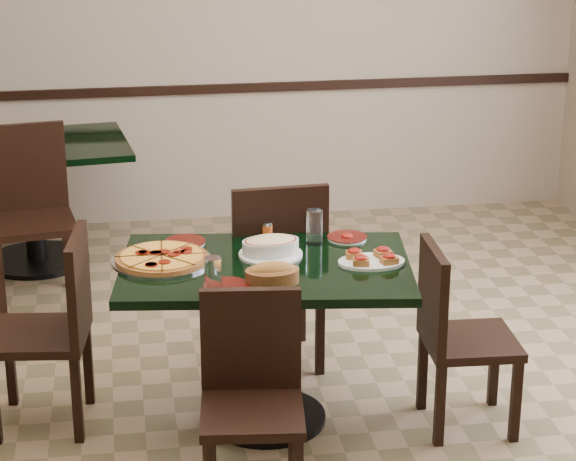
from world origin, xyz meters
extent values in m
plane|color=#856B4D|center=(0.00, 0.00, 0.00)|extent=(5.50, 5.50, 0.00)
plane|color=gray|center=(0.00, 2.75, 1.40)|extent=(5.00, 0.00, 5.00)
plane|color=gray|center=(0.00, -2.75, 1.40)|extent=(5.00, 0.00, 5.00)
cube|color=black|center=(0.00, 2.73, 0.90)|extent=(5.00, 0.03, 0.06)
cube|color=black|center=(-0.01, -0.12, 0.73)|extent=(1.33, 0.95, 0.04)
cylinder|color=black|center=(-0.01, -0.12, 0.35)|extent=(0.11, 0.11, 0.71)
cylinder|color=black|center=(-0.01, -0.12, 0.01)|extent=(0.53, 0.53, 0.03)
cube|color=black|center=(-1.13, 2.06, 0.73)|extent=(1.24, 0.97, 0.04)
cylinder|color=black|center=(-1.13, 2.06, 0.35)|extent=(0.13, 0.13, 0.71)
cylinder|color=black|center=(-1.13, 2.06, 0.01)|extent=(0.63, 0.63, 0.03)
cube|color=black|center=(0.10, 0.48, 0.46)|extent=(0.48, 0.48, 0.04)
cube|color=black|center=(0.11, 0.27, 0.72)|extent=(0.45, 0.07, 0.48)
cube|color=black|center=(0.28, 0.69, 0.22)|extent=(0.04, 0.04, 0.44)
cube|color=black|center=(0.31, 0.30, 0.22)|extent=(0.04, 0.04, 0.44)
cube|color=black|center=(-0.11, 0.66, 0.22)|extent=(0.04, 0.04, 0.44)
cube|color=black|center=(-0.08, 0.27, 0.22)|extent=(0.04, 0.04, 0.44)
cube|color=black|center=(-0.16, -0.78, 0.40)|extent=(0.43, 0.43, 0.04)
cube|color=black|center=(-0.14, -0.61, 0.63)|extent=(0.39, 0.08, 0.42)
cube|color=black|center=(-0.30, -0.60, 0.19)|extent=(0.04, 0.04, 0.38)
cube|color=black|center=(0.02, -0.64, 0.19)|extent=(0.04, 0.04, 0.38)
cube|color=black|center=(0.86, -0.30, 0.40)|extent=(0.41, 0.41, 0.04)
cube|color=black|center=(0.68, -0.29, 0.63)|extent=(0.06, 0.39, 0.42)
cube|color=black|center=(1.02, -0.47, 0.19)|extent=(0.04, 0.04, 0.38)
cube|color=black|center=(0.69, -0.45, 0.19)|extent=(0.04, 0.04, 0.38)
cube|color=black|center=(1.03, -0.14, 0.19)|extent=(0.04, 0.04, 0.38)
cube|color=black|center=(0.70, -0.12, 0.19)|extent=(0.04, 0.04, 0.38)
cube|color=black|center=(-0.99, 0.01, 0.42)|extent=(0.46, 0.46, 0.04)
cube|color=black|center=(-0.81, -0.01, 0.66)|extent=(0.09, 0.41, 0.44)
cube|color=black|center=(-1.15, 0.21, 0.20)|extent=(0.04, 0.04, 0.40)
cube|color=black|center=(-0.80, 0.17, 0.20)|extent=(0.04, 0.04, 0.40)
cube|color=black|center=(-0.84, -0.18, 0.20)|extent=(0.04, 0.04, 0.40)
cube|color=black|center=(-1.10, 1.40, 0.47)|extent=(0.52, 0.52, 0.04)
cube|color=black|center=(-1.13, 1.61, 0.74)|extent=(0.46, 0.11, 0.49)
cube|color=black|center=(-1.27, 1.17, 0.23)|extent=(0.05, 0.05, 0.45)
cube|color=black|center=(-0.87, 1.24, 0.23)|extent=(0.05, 0.05, 0.45)
cube|color=black|center=(-0.93, 1.63, 0.23)|extent=(0.05, 0.05, 0.45)
cylinder|color=#B1B0B7|center=(-0.45, -0.03, 0.76)|extent=(0.43, 0.43, 0.01)
cylinder|color=brown|center=(-0.45, -0.03, 0.77)|extent=(0.40, 0.40, 0.02)
cylinder|color=orange|center=(-0.45, -0.03, 0.78)|extent=(0.35, 0.35, 0.01)
cylinder|color=silver|center=(0.02, -0.03, 0.76)|extent=(0.28, 0.28, 0.01)
ellipsoid|color=beige|center=(0.02, -0.03, 0.82)|extent=(0.24, 0.17, 0.04)
ellipsoid|color=#9F5A2C|center=(-0.02, -0.34, 0.81)|extent=(0.20, 0.10, 0.08)
cylinder|color=silver|center=(-0.21, -0.37, 0.76)|extent=(0.19, 0.19, 0.01)
cylinder|color=#380603|center=(-0.21, -0.37, 0.76)|extent=(0.19, 0.19, 0.00)
cylinder|color=silver|center=(0.39, 0.13, 0.76)|extent=(0.18, 0.18, 0.01)
cylinder|color=#380603|center=(0.39, 0.13, 0.76)|extent=(0.18, 0.18, 0.00)
ellipsoid|color=maroon|center=(0.39, 0.13, 0.77)|extent=(0.06, 0.06, 0.03)
cylinder|color=silver|center=(-0.34, 0.18, 0.76)|extent=(0.18, 0.18, 0.01)
cylinder|color=#380603|center=(-0.34, 0.18, 0.76)|extent=(0.19, 0.19, 0.00)
cube|color=white|center=(-0.21, -0.37, 0.75)|extent=(0.17, 0.17, 0.00)
cube|color=#B1B0B7|center=(-0.19, -0.37, 0.76)|extent=(0.04, 0.14, 0.00)
cylinder|color=white|center=(0.24, 0.10, 0.83)|extent=(0.07, 0.07, 0.16)
cylinder|color=white|center=(-0.26, -0.41, 0.83)|extent=(0.07, 0.07, 0.15)
cylinder|color=#B34813|center=(0.04, 0.19, 0.79)|extent=(0.04, 0.04, 0.07)
cylinder|color=#B1B0B7|center=(0.04, 0.19, 0.82)|extent=(0.05, 0.05, 0.01)
camera|label=1|loc=(-0.61, -4.55, 2.47)|focal=70.00mm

